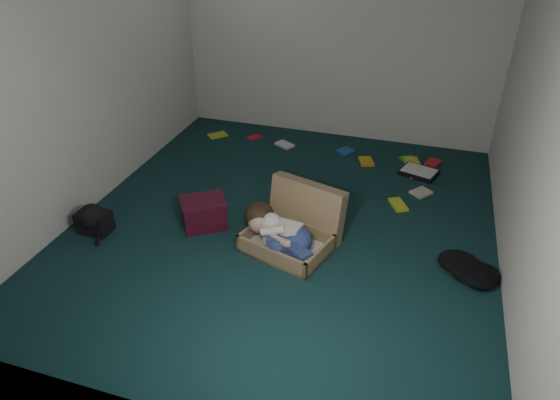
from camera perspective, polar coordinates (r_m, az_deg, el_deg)
The scene contains 12 objects.
floor at distance 4.97m, azimuth 0.52°, elevation -2.58°, with size 4.50×4.50×0.00m, color #102D2F.
wall_back at distance 6.47m, azimuth 6.69°, elevation 18.09°, with size 4.50×4.50×0.00m, color silver.
wall_front at distance 2.54m, azimuth -14.35°, elevation -5.44°, with size 4.50×4.50×0.00m, color silver.
wall_left at distance 5.28m, azimuth -21.27°, elevation 13.11°, with size 4.50×4.50×0.00m, color silver.
wall_right at distance 4.29m, azimuth 27.39°, elevation 7.66°, with size 4.50×4.50×0.00m, color silver.
suitcase at distance 4.60m, azimuth 1.75°, elevation -3.22°, with size 0.92×0.91×0.55m.
person at distance 4.47m, azimuth -0.10°, elevation -3.68°, with size 0.75×0.55×0.34m.
maroon_bin at distance 4.90m, azimuth -8.70°, elevation -1.46°, with size 0.53×0.51×0.29m.
backpack at distance 5.10m, azimuth -20.46°, elevation -2.28°, with size 0.38×0.30×0.23m, color black, non-canonical shape.
clothing_pile at distance 4.59m, azimuth 20.36°, elevation -7.23°, with size 0.39×0.32×0.12m, color black, non-canonical shape.
paper_tray at distance 6.03m, azimuth 15.58°, elevation 3.08°, with size 0.48×0.41×0.06m.
book_scatter at distance 6.16m, azimuth 7.95°, elevation 4.45°, with size 3.04×1.40×0.02m.
Camera 1 is at (1.18, -3.93, 2.79)m, focal length 32.00 mm.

